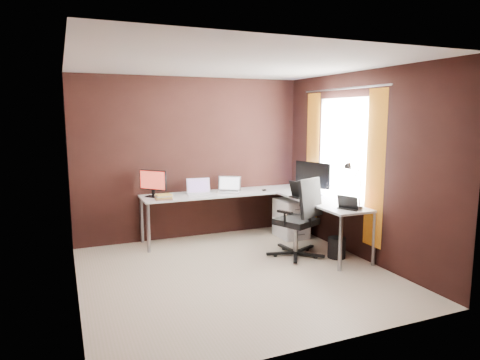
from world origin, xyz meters
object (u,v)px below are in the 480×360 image
object	(u,v)px
drawer_pedestal	(291,218)
desk_lamp	(353,180)
wastebasket	(337,248)
laptop_black_small	(349,206)
laptop_black_big	(302,195)
office_chair	(298,233)
monitor_left	(153,182)
book_stack	(164,197)
monitor_right	(313,177)
laptop_white	(199,191)
laptop_silver	(229,189)

from	to	relation	value
drawer_pedestal	desk_lamp	distance (m)	1.65
wastebasket	laptop_black_small	bearing A→B (deg)	-94.63
laptop_black_big	office_chair	size ratio (longest dim) A/B	0.39
monitor_left	book_stack	distance (m)	0.33
monitor_right	drawer_pedestal	bearing A→B (deg)	-3.73
office_chair	wastebasket	world-z (taller)	office_chair
laptop_black_big	book_stack	xyz separation A→B (m)	(-1.87, 0.69, -0.02)
laptop_black_small	desk_lamp	bearing A→B (deg)	163.83
office_chair	laptop_white	bearing A→B (deg)	106.76
office_chair	monitor_left	bearing A→B (deg)	119.61
monitor_left	laptop_black_small	xyz separation A→B (m)	(2.14, -1.80, -0.18)
laptop_silver	laptop_white	bearing A→B (deg)	-147.05
monitor_left	laptop_silver	bearing A→B (deg)	45.08
drawer_pedestal	book_stack	world-z (taller)	book_stack
monitor_left	book_stack	world-z (taller)	monitor_left
monitor_right	laptop_white	distance (m)	1.72
drawer_pedestal	laptop_white	xyz separation A→B (m)	(-1.41, 0.34, 0.48)
monitor_left	laptop_black_big	world-z (taller)	monitor_left
laptop_silver	laptop_black_small	distance (m)	2.00
laptop_white	laptop_silver	distance (m)	0.50
monitor_right	laptop_black_small	bearing A→B (deg)	153.98
wastebasket	desk_lamp	bearing A→B (deg)	-92.31
laptop_black_small	desk_lamp	xyz separation A→B (m)	(0.01, -0.05, 0.34)
desk_lamp	office_chair	size ratio (longest dim) A/B	0.55
drawer_pedestal	wastebasket	size ratio (longest dim) A/B	2.15
laptop_white	wastebasket	world-z (taller)	laptop_white
drawer_pedestal	book_stack	size ratio (longest dim) A/B	2.35
office_chair	wastebasket	size ratio (longest dim) A/B	3.94
drawer_pedestal	monitor_right	xyz separation A→B (m)	(0.13, -0.40, 0.71)
drawer_pedestal	monitor_left	world-z (taller)	monitor_left
drawer_pedestal	wastebasket	world-z (taller)	drawer_pedestal
drawer_pedestal	laptop_black_small	size ratio (longest dim) A/B	1.81
laptop_white	desk_lamp	xyz separation A→B (m)	(1.47, -1.78, 0.33)
book_stack	laptop_black_big	bearing A→B (deg)	-20.25
drawer_pedestal	monitor_right	size ratio (longest dim) A/B	1.03
drawer_pedestal	laptop_silver	world-z (taller)	laptop_silver
laptop_white	desk_lamp	distance (m)	2.33
laptop_white	laptop_silver	xyz separation A→B (m)	(0.50, 0.02, 0.00)
laptop_silver	laptop_black_small	size ratio (longest dim) A/B	1.32
monitor_right	monitor_left	bearing A→B (deg)	48.52
laptop_black_small	laptop_silver	bearing A→B (deg)	1.83
drawer_pedestal	monitor_left	bearing A→B (deg)	168.90
drawer_pedestal	office_chair	distance (m)	0.95
drawer_pedestal	laptop_white	bearing A→B (deg)	166.34
laptop_black_small	laptop_white	bearing A→B (deg)	13.16
laptop_black_big	wastebasket	world-z (taller)	laptop_black_big
book_stack	desk_lamp	distance (m)	2.62
drawer_pedestal	laptop_black_small	xyz separation A→B (m)	(0.05, -1.39, 0.47)
laptop_white	laptop_black_big	bearing A→B (deg)	-26.39
laptop_silver	laptop_black_big	bearing A→B (deg)	-18.58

